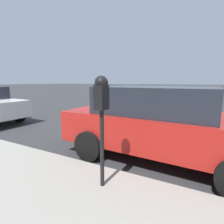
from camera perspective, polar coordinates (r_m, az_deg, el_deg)
ground_plane at (r=5.14m, az=17.40°, el=-9.58°), size 220.00×220.00×0.00m
parking_meter at (r=2.44m, az=-3.42°, el=2.80°), size 0.21×0.19×1.63m
car_red at (r=3.92m, az=15.55°, el=-3.10°), size 2.11×4.30×1.56m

